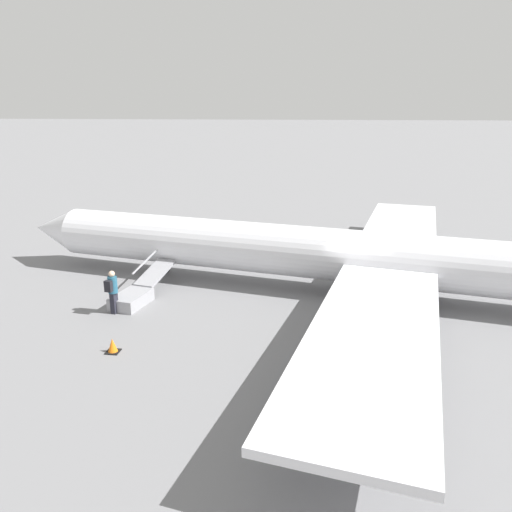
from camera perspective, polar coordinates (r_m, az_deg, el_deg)
The scene contains 5 objects.
ground_plane at distance 21.89m, azimuth 11.21°, elevation -4.41°, with size 600.00×600.00×0.00m, color slate.
airplane_main at distance 21.26m, azimuth 13.87°, elevation -0.26°, with size 33.39×26.14×5.86m.
boarding_stairs at distance 21.23m, azimuth -13.52°, elevation -4.21°, with size 1.73×4.13×1.53m.
passenger at distance 20.07m, azimuth -16.09°, elevation -3.67°, with size 0.38×0.56×1.74m.
traffic_cone_near_stairs at distance 17.31m, azimuth -16.07°, elevation -9.85°, with size 0.44×0.44×0.48m.
Camera 1 is at (1.43, 20.42, 7.76)m, focal length 35.00 mm.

